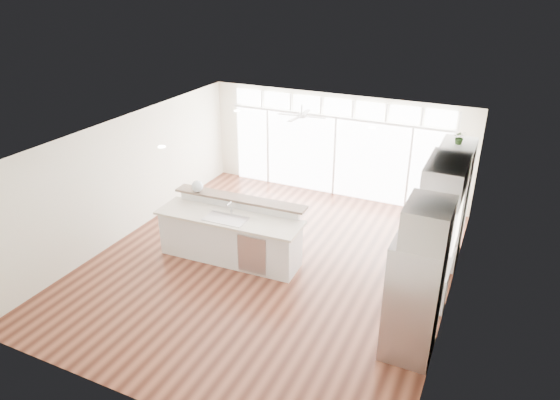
% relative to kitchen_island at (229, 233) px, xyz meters
% --- Properties ---
extents(floor, '(7.00, 8.00, 0.02)m').
position_rel_kitchen_island_xyz_m(floor, '(0.83, 0.15, -0.62)').
color(floor, '#492116').
rests_on(floor, ground).
extents(ceiling, '(7.00, 8.00, 0.02)m').
position_rel_kitchen_island_xyz_m(ceiling, '(0.83, 0.15, 2.09)').
color(ceiling, white).
rests_on(ceiling, wall_back).
extents(wall_back, '(7.00, 0.04, 2.70)m').
position_rel_kitchen_island_xyz_m(wall_back, '(0.83, 4.15, 0.74)').
color(wall_back, silver).
rests_on(wall_back, floor).
extents(wall_front, '(7.00, 0.04, 2.70)m').
position_rel_kitchen_island_xyz_m(wall_front, '(0.83, -3.85, 0.74)').
color(wall_front, silver).
rests_on(wall_front, floor).
extents(wall_left, '(0.04, 8.00, 2.70)m').
position_rel_kitchen_island_xyz_m(wall_left, '(-2.67, 0.15, 0.74)').
color(wall_left, silver).
rests_on(wall_left, floor).
extents(wall_right, '(0.04, 8.00, 2.70)m').
position_rel_kitchen_island_xyz_m(wall_right, '(4.33, 0.15, 0.74)').
color(wall_right, silver).
rests_on(wall_right, floor).
extents(glass_wall, '(5.80, 0.06, 2.08)m').
position_rel_kitchen_island_xyz_m(glass_wall, '(0.83, 4.09, 0.44)').
color(glass_wall, white).
rests_on(glass_wall, wall_back).
extents(transom_row, '(5.90, 0.06, 0.40)m').
position_rel_kitchen_island_xyz_m(transom_row, '(0.83, 4.09, 1.77)').
color(transom_row, white).
rests_on(transom_row, wall_back).
extents(desk_window, '(0.04, 0.85, 0.85)m').
position_rel_kitchen_island_xyz_m(desk_window, '(4.29, 0.45, 0.94)').
color(desk_window, white).
rests_on(desk_window, wall_right).
extents(ceiling_fan, '(1.16, 1.16, 0.32)m').
position_rel_kitchen_island_xyz_m(ceiling_fan, '(0.33, 2.95, 1.87)').
color(ceiling_fan, silver).
rests_on(ceiling_fan, ceiling).
extents(recessed_lights, '(3.40, 3.00, 0.02)m').
position_rel_kitchen_island_xyz_m(recessed_lights, '(0.83, 0.35, 2.07)').
color(recessed_lights, silver).
rests_on(recessed_lights, ceiling).
extents(oven_cabinet, '(0.64, 1.20, 2.50)m').
position_rel_kitchen_island_xyz_m(oven_cabinet, '(4.00, 1.95, 0.64)').
color(oven_cabinet, white).
rests_on(oven_cabinet, floor).
extents(desk_nook, '(0.72, 1.30, 0.76)m').
position_rel_kitchen_island_xyz_m(desk_nook, '(3.96, 0.45, -0.23)').
color(desk_nook, white).
rests_on(desk_nook, floor).
extents(upper_cabinets, '(0.64, 1.30, 0.64)m').
position_rel_kitchen_island_xyz_m(upper_cabinets, '(4.00, 0.45, 1.74)').
color(upper_cabinets, white).
rests_on(upper_cabinets, wall_right).
extents(refrigerator, '(0.76, 0.90, 2.00)m').
position_rel_kitchen_island_xyz_m(refrigerator, '(3.94, -1.20, 0.39)').
color(refrigerator, '#B3B3B8').
rests_on(refrigerator, floor).
extents(fridge_cabinet, '(0.64, 0.90, 0.60)m').
position_rel_kitchen_island_xyz_m(fridge_cabinet, '(4.00, -1.20, 1.69)').
color(fridge_cabinet, white).
rests_on(fridge_cabinet, wall_right).
extents(framed_photos, '(0.06, 0.22, 0.80)m').
position_rel_kitchen_island_xyz_m(framed_photos, '(4.29, 1.07, 0.79)').
color(framed_photos, black).
rests_on(framed_photos, wall_right).
extents(kitchen_island, '(3.10, 1.27, 1.21)m').
position_rel_kitchen_island_xyz_m(kitchen_island, '(0.00, 0.00, 0.00)').
color(kitchen_island, white).
rests_on(kitchen_island, floor).
extents(rug, '(0.98, 0.75, 0.01)m').
position_rel_kitchen_island_xyz_m(rug, '(3.77, 0.74, -0.60)').
color(rug, '#342010').
rests_on(rug, floor).
extents(office_chair, '(0.46, 0.43, 0.89)m').
position_rel_kitchen_island_xyz_m(office_chair, '(3.70, 0.56, -0.16)').
color(office_chair, black).
rests_on(office_chair, floor).
extents(fishbowl, '(0.27, 0.27, 0.25)m').
position_rel_kitchen_island_xyz_m(fishbowl, '(-0.96, 0.36, 0.73)').
color(fishbowl, silver).
rests_on(fishbowl, kitchen_island).
extents(monitor, '(0.09, 0.53, 0.44)m').
position_rel_kitchen_island_xyz_m(monitor, '(3.88, 0.45, 0.37)').
color(monitor, black).
rests_on(monitor, desk_nook).
extents(keyboard, '(0.11, 0.29, 0.01)m').
position_rel_kitchen_island_xyz_m(keyboard, '(3.71, 0.45, 0.16)').
color(keyboard, white).
rests_on(keyboard, desk_nook).
extents(potted_plant, '(0.26, 0.28, 0.21)m').
position_rel_kitchen_island_xyz_m(potted_plant, '(4.00, 1.95, 2.00)').
color(potted_plant, '#315424').
rests_on(potted_plant, oven_cabinet).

